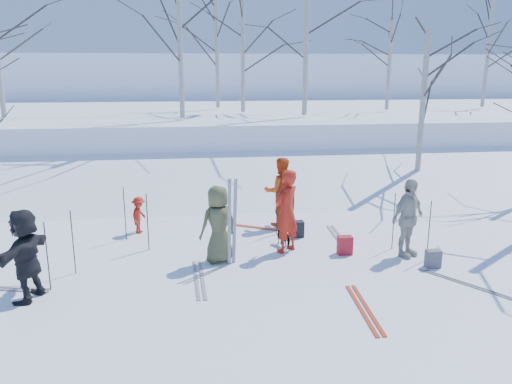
{
  "coord_description": "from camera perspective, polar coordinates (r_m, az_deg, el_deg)",
  "views": [
    {
      "loc": [
        -1.4,
        -9.61,
        4.08
      ],
      "look_at": [
        0.0,
        1.5,
        1.3
      ],
      "focal_mm": 35.0,
      "sensor_mm": 36.0,
      "label": 1
    }
  ],
  "objects": [
    {
      "name": "ground",
      "position": [
        10.53,
        1.03,
        -8.85
      ],
      "size": [
        120.0,
        120.0,
        0.0
      ],
      "primitive_type": "plane",
      "color": "white",
      "rests_on": "ground"
    },
    {
      "name": "snow_ramp",
      "position": [
        17.12,
        -2.3,
        0.66
      ],
      "size": [
        70.0,
        9.49,
        4.12
      ],
      "primitive_type": "cube",
      "rotation": [
        0.3,
        0.0,
        0.0
      ],
      "color": "white",
      "rests_on": "ground"
    },
    {
      "name": "snow_plateau",
      "position": [
        26.82,
        -4.17,
        7.31
      ],
      "size": [
        70.0,
        18.0,
        2.2
      ],
      "primitive_type": "cube",
      "color": "white",
      "rests_on": "ground"
    },
    {
      "name": "far_hill",
      "position": [
        47.67,
        -5.59,
        11.37
      ],
      "size": [
        90.0,
        30.0,
        6.0
      ],
      "primitive_type": "cube",
      "color": "white",
      "rests_on": "ground"
    },
    {
      "name": "skier_olive_center",
      "position": [
        10.71,
        -4.33,
        -3.69
      ],
      "size": [
        0.97,
        0.82,
        1.68
      ],
      "primitive_type": "imported",
      "rotation": [
        0.0,
        0.0,
        3.55
      ],
      "color": "#4A4C2D",
      "rests_on": "ground"
    },
    {
      "name": "skier_red_north",
      "position": [
        11.26,
        3.5,
        -2.2
      ],
      "size": [
        0.83,
        0.79,
        1.91
      ],
      "primitive_type": "imported",
      "rotation": [
        0.0,
        0.0,
        3.83
      ],
      "color": "#AB1D0F",
      "rests_on": "ground"
    },
    {
      "name": "skier_redor_behind",
      "position": [
        13.19,
        2.83,
        0.04
      ],
      "size": [
        0.9,
        0.71,
        1.83
      ],
      "primitive_type": "imported",
      "rotation": [
        0.0,
        0.0,
        3.16
      ],
      "color": "#D24110",
      "rests_on": "ground"
    },
    {
      "name": "skier_red_seated",
      "position": [
        12.98,
        -13.22,
        -2.57
      ],
      "size": [
        0.51,
        0.68,
        0.94
      ],
      "primitive_type": "imported",
      "rotation": [
        0.0,
        0.0,
        1.28
      ],
      "color": "#AB1D0F",
      "rests_on": "ground"
    },
    {
      "name": "skier_cream_east",
      "position": [
        11.47,
        16.97,
        -2.86
      ],
      "size": [
        1.11,
        0.91,
        1.76
      ],
      "primitive_type": "imported",
      "rotation": [
        0.0,
        0.0,
        0.55
      ],
      "color": "beige",
      "rests_on": "ground"
    },
    {
      "name": "skier_grey_west",
      "position": [
        9.85,
        -24.84,
        -6.54
      ],
      "size": [
        0.97,
        1.65,
        1.7
      ],
      "primitive_type": "imported",
      "rotation": [
        0.0,
        0.0,
        4.39
      ],
      "color": "black",
      "rests_on": "ground"
    },
    {
      "name": "dog",
      "position": [
        11.86,
        3.25,
        -5.05
      ],
      "size": [
        0.47,
        0.58,
        0.45
      ],
      "primitive_type": "imported",
      "rotation": [
        0.0,
        0.0,
        3.66
      ],
      "color": "black",
      "rests_on": "ground"
    },
    {
      "name": "upright_ski_left",
      "position": [
        10.47,
        -3.07,
        -3.46
      ],
      "size": [
        0.1,
        0.16,
        1.9
      ],
      "primitive_type": "cube",
      "rotation": [
        0.07,
        0.0,
        0.19
      ],
      "color": "silver",
      "rests_on": "ground"
    },
    {
      "name": "upright_ski_right",
      "position": [
        10.49,
        -2.46,
        -3.43
      ],
      "size": [
        0.12,
        0.23,
        1.89
      ],
      "primitive_type": "cube",
      "rotation": [
        0.1,
        0.0,
        0.26
      ],
      "color": "silver",
      "rests_on": "ground"
    },
    {
      "name": "ski_pair_a",
      "position": [
        10.66,
        22.99,
        -9.67
      ],
      "size": [
        1.97,
        2.09,
        0.02
      ],
      "primitive_type": null,
      "rotation": [
        0.0,
        0.0,
        0.6
      ],
      "color": "silver",
      "rests_on": "ground"
    },
    {
      "name": "ski_pair_b",
      "position": [
        9.11,
        12.27,
        -12.92
      ],
      "size": [
        0.39,
        1.92,
        0.02
      ],
      "primitive_type": null,
      "rotation": [
        0.0,
        0.0,
        -0.05
      ],
      "color": "#A63017",
      "rests_on": "ground"
    },
    {
      "name": "ski_pair_c",
      "position": [
        10.12,
        -6.5,
        -9.85
      ],
      "size": [
        0.36,
        1.92,
        0.02
      ],
      "primitive_type": null,
      "rotation": [
        0.0,
        0.0,
        0.04
      ],
      "color": "silver",
      "rests_on": "ground"
    },
    {
      "name": "ski_pair_d",
      "position": [
        10.81,
        -27.06,
        -9.77
      ],
      "size": [
        1.07,
        1.99,
        0.02
      ],
      "primitive_type": null,
      "rotation": [
        0.0,
        0.0,
        1.33
      ],
      "color": "silver",
      "rests_on": "ground"
    },
    {
      "name": "ski_pair_e",
      "position": [
        13.15,
        0.11,
        -4.08
      ],
      "size": [
        1.81,
        2.07,
        0.02
      ],
      "primitive_type": null,
      "rotation": [
        0.0,
        0.0,
        1.07
      ],
      "color": "#A63017",
      "rests_on": "ground"
    },
    {
      "name": "ski_pair_f",
      "position": [
        12.54,
        9.43,
        -5.18
      ],
      "size": [
        0.34,
        1.91,
        0.02
      ],
      "primitive_type": null,
      "rotation": [
        0.0,
        0.0,
        -0.04
      ],
      "color": "silver",
      "rests_on": "ground"
    },
    {
      "name": "ski_pole_a",
      "position": [
        12.74,
        3.43,
        -1.6
      ],
      "size": [
        0.02,
        0.02,
        1.34
      ],
      "primitive_type": "cylinder",
      "color": "black",
      "rests_on": "ground"
    },
    {
      "name": "ski_pole_b",
      "position": [
        11.44,
        19.16,
        -4.19
      ],
      "size": [
        0.02,
        0.02,
        1.34
      ],
      "primitive_type": "cylinder",
      "color": "black",
      "rests_on": "ground"
    },
    {
      "name": "ski_pole_c",
      "position": [
        11.66,
        -12.28,
        -3.38
      ],
      "size": [
        0.02,
        0.02,
        1.34
      ],
      "primitive_type": "cylinder",
      "color": "black",
      "rests_on": "ground"
    },
    {
      "name": "ski_pole_d",
      "position": [
        10.69,
        -24.16,
        -5.92
      ],
      "size": [
        0.02,
        0.02,
        1.34
      ],
      "primitive_type": "cylinder",
      "color": "black",
      "rests_on": "ground"
    },
    {
      "name": "ski_pole_e",
      "position": [
        11.89,
        15.46,
        -3.24
      ],
      "size": [
        0.02,
        0.02,
        1.34
      ],
      "primitive_type": "cylinder",
      "color": "black",
      "rests_on": "ground"
    },
    {
      "name": "ski_pole_f",
      "position": [
        10.75,
        -20.19,
        -5.43
      ],
      "size": [
        0.02,
        0.02,
        1.34
      ],
      "primitive_type": "cylinder",
      "color": "black",
      "rests_on": "ground"
    },
    {
      "name": "ski_pole_g",
      "position": [
        12.46,
        2.39,
        -1.94
      ],
      "size": [
        0.02,
        0.02,
        1.34
      ],
      "primitive_type": "cylinder",
      "color": "black",
      "rests_on": "ground"
    },
    {
      "name": "ski_pole_h",
      "position": [
        11.68,
        -12.3,
        -3.36
      ],
      "size": [
        0.02,
        0.02,
        1.34
      ],
      "primitive_type": "cylinder",
      "color": "black",
      "rests_on": "ground"
    },
    {
      "name": "ski_pole_i",
      "position": [
        10.15,
        -22.75,
        -6.81
      ],
      "size": [
        0.02,
        0.02,
        1.34
      ],
      "primitive_type": "cylinder",
      "color": "black",
      "rests_on": "ground"
    },
    {
      "name": "ski_pole_j",
      "position": [
        12.49,
        -14.77,
        -2.37
      ],
      "size": [
        0.02,
        0.02,
        1.34
      ],
      "primitive_type": "cylinder",
      "color": "black",
      "rests_on": "ground"
    },
    {
      "name": "backpack_red",
      "position": [
        11.47,
        10.13,
        -6.0
      ],
      "size": [
        0.32,
        0.22,
        0.42
      ],
      "primitive_type": "cube",
      "color": "maroon",
      "rests_on": "ground"
    },
    {
      "name": "backpack_grey",
      "position": [
        11.21,
        19.58,
        -7.2
      ],
      "size": [
        0.3,
        0.2,
        0.38
      ],
      "primitive_type": "cube",
      "color": "#515258",
      "rests_on": "ground"
    },
    {
      "name": "backpack_dark",
      "position": [
        12.47,
        4.68,
        -4.23
      ],
      "size": [
        0.34,
        0.24,
        0.4
      ],
      "primitive_type": "cube",
      "color": "black",
      "rests_on": "ground"
    },
    {
      "name": "birch_plateau_a",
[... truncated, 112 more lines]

